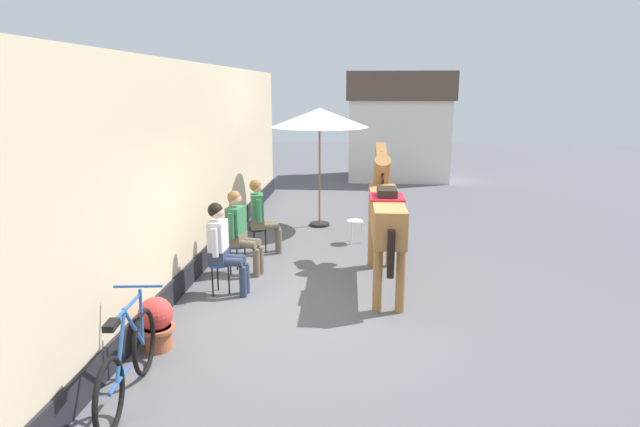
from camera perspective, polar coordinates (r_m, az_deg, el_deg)
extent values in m
plane|color=#56565B|center=(10.53, 2.98, -3.36)|extent=(40.00, 40.00, 0.00)
cube|color=#CCB793|center=(9.13, -13.46, 4.66)|extent=(0.30, 14.00, 3.40)
cube|color=black|center=(9.47, -12.85, -4.47)|extent=(0.34, 14.00, 0.36)
cube|color=silver|center=(18.31, 8.25, 7.77)|extent=(3.20, 2.40, 2.60)
cube|color=brown|center=(18.23, 8.43, 13.26)|extent=(3.40, 2.60, 0.90)
cylinder|color=#194C99|center=(8.10, -10.68, -5.28)|extent=(0.34, 0.34, 0.03)
cylinder|color=black|center=(8.14, -9.66, -6.94)|extent=(0.02, 0.02, 0.45)
cylinder|color=black|center=(8.31, -10.81, -6.56)|extent=(0.02, 0.02, 0.45)
cylinder|color=black|center=(8.09, -11.34, -7.13)|extent=(0.02, 0.02, 0.45)
cube|color=#2D3851|center=(8.07, -10.71, -4.51)|extent=(0.26, 0.33, 0.20)
cube|color=silver|center=(7.98, -10.81, -2.31)|extent=(0.24, 0.35, 0.44)
sphere|color=tan|center=(7.89, -10.92, 0.13)|extent=(0.20, 0.20, 0.20)
sphere|color=black|center=(7.89, -11.07, 0.35)|extent=(0.22, 0.22, 0.22)
cylinder|color=#2D3851|center=(8.10, -9.24, -4.74)|extent=(0.39, 0.15, 0.13)
cylinder|color=#2D3851|center=(8.14, -7.87, -6.82)|extent=(0.11, 0.11, 0.46)
cylinder|color=#2D3851|center=(7.95, -9.57, -5.09)|extent=(0.39, 0.15, 0.13)
cylinder|color=#2D3851|center=(8.00, -8.17, -7.21)|extent=(0.11, 0.11, 0.46)
cylinder|color=silver|center=(8.17, -10.22, -2.29)|extent=(0.09, 0.09, 0.42)
cylinder|color=silver|center=(7.80, -11.11, -3.06)|extent=(0.09, 0.09, 0.42)
cylinder|color=#194C99|center=(8.96, -8.80, -3.40)|extent=(0.34, 0.34, 0.03)
cylinder|color=black|center=(8.97, -7.95, -4.96)|extent=(0.02, 0.02, 0.45)
cylinder|color=black|center=(9.16, -8.80, -4.60)|extent=(0.02, 0.02, 0.45)
cylinder|color=black|center=(8.96, -9.50, -5.04)|extent=(0.02, 0.02, 0.45)
cube|color=brown|center=(8.92, -8.83, -2.70)|extent=(0.31, 0.37, 0.20)
cube|color=#337247|center=(8.84, -8.90, -0.70)|extent=(0.29, 0.38, 0.44)
sphere|color=tan|center=(8.76, -8.99, 1.52)|extent=(0.20, 0.20, 0.20)
sphere|color=olive|center=(8.77, -9.11, 1.72)|extent=(0.22, 0.22, 0.22)
cylinder|color=brown|center=(8.92, -7.50, -2.99)|extent=(0.40, 0.22, 0.13)
cylinder|color=brown|center=(8.93, -6.34, -4.95)|extent=(0.11, 0.11, 0.46)
cylinder|color=brown|center=(8.79, -7.95, -3.26)|extent=(0.40, 0.22, 0.13)
cylinder|color=brown|center=(8.80, -6.77, -5.25)|extent=(0.11, 0.11, 0.46)
cylinder|color=#337247|center=(9.02, -8.20, -0.73)|extent=(0.09, 0.09, 0.42)
cylinder|color=#337247|center=(8.67, -9.37, -1.34)|extent=(0.09, 0.09, 0.42)
cylinder|color=black|center=(9.95, -6.63, -1.64)|extent=(0.34, 0.34, 0.03)
cylinder|color=black|center=(10.02, -5.79, -2.93)|extent=(0.02, 0.02, 0.45)
cylinder|color=black|center=(10.13, -7.02, -2.79)|extent=(0.02, 0.02, 0.45)
cylinder|color=black|center=(9.90, -6.97, -3.18)|extent=(0.02, 0.02, 0.45)
cube|color=brown|center=(9.92, -6.65, -1.00)|extent=(0.31, 0.37, 0.20)
cube|color=#337247|center=(9.85, -6.70, 0.81)|extent=(0.29, 0.38, 0.44)
sphere|color=tan|center=(9.78, -6.75, 2.81)|extent=(0.20, 0.20, 0.20)
sphere|color=olive|center=(9.78, -6.88, 2.98)|extent=(0.22, 0.22, 0.22)
cylinder|color=brown|center=(10.02, -5.58, -1.12)|extent=(0.40, 0.22, 0.13)
cylinder|color=brown|center=(10.11, -4.46, -2.73)|extent=(0.11, 0.11, 0.46)
cylinder|color=brown|center=(9.87, -5.52, -1.35)|extent=(0.40, 0.22, 0.13)
cylinder|color=brown|center=(9.96, -4.39, -2.98)|extent=(0.11, 0.11, 0.46)
cylinder|color=#337247|center=(10.06, -6.63, 0.78)|extent=(0.09, 0.09, 0.42)
cylinder|color=#337247|center=(9.67, -6.52, 0.27)|extent=(0.09, 0.09, 0.42)
cube|color=#9E6B38|center=(8.12, 7.01, -0.01)|extent=(0.50, 2.21, 0.52)
cylinder|color=#9E6B38|center=(9.23, 5.52, -2.89)|extent=(0.13, 0.13, 0.90)
cylinder|color=#9E6B38|center=(9.25, 7.44, -2.91)|extent=(0.13, 0.13, 0.90)
cylinder|color=#9E6B38|center=(7.39, 6.14, -7.08)|extent=(0.13, 0.13, 0.90)
cylinder|color=#9E6B38|center=(7.42, 8.55, -7.08)|extent=(0.13, 0.13, 0.90)
cylinder|color=#9E6B38|center=(9.22, 6.58, 4.07)|extent=(0.30, 0.64, 0.73)
cube|color=#9E6B38|center=(9.51, 6.51, 6.22)|extent=(0.19, 0.53, 0.40)
cube|color=black|center=(9.18, 6.61, 4.91)|extent=(0.06, 0.63, 0.48)
cylinder|color=black|center=(7.09, 7.55, -4.29)|extent=(0.10, 0.10, 0.65)
cube|color=red|center=(7.96, 7.11, 1.75)|extent=(0.52, 0.61, 0.03)
cube|color=black|center=(7.95, 7.12, 2.25)|extent=(0.29, 0.45, 0.12)
cylinder|color=#A85638|center=(6.75, -16.89, -12.51)|extent=(0.34, 0.34, 0.28)
cylinder|color=#A85638|center=(6.70, -16.96, -11.59)|extent=(0.43, 0.43, 0.04)
sphere|color=red|center=(6.63, -17.07, -10.17)|extent=(0.40, 0.40, 0.40)
torus|color=black|center=(6.19, -18.17, -12.83)|extent=(0.13, 0.71, 0.71)
torus|color=black|center=(5.32, -21.46, -17.69)|extent=(0.13, 0.71, 0.71)
cylinder|color=#235199|center=(5.82, -19.19, -11.29)|extent=(0.09, 0.50, 0.60)
cylinder|color=#235199|center=(5.49, -20.44, -13.23)|extent=(0.07, 0.36, 0.55)
cylinder|color=#235199|center=(5.57, -19.90, -9.49)|extent=(0.12, 0.80, 0.09)
cylinder|color=#235199|center=(5.53, -20.54, -16.24)|extent=(0.09, 0.53, 0.06)
cylinder|color=#235199|center=(6.05, -18.44, -10.37)|extent=(0.05, 0.09, 0.60)
cylinder|color=#235199|center=(5.90, -18.76, -7.34)|extent=(0.50, 0.08, 0.03)
cube|color=black|center=(5.22, -21.28, -11.00)|extent=(0.12, 0.21, 0.06)
cylinder|color=black|center=(11.97, -0.04, -1.14)|extent=(0.44, 0.44, 0.06)
cylinder|color=olive|center=(11.75, -0.04, 3.91)|extent=(0.04, 0.04, 2.20)
cone|color=silver|center=(11.61, -0.05, 10.16)|extent=(2.10, 2.10, 0.40)
cylinder|color=white|center=(10.56, 3.73, -0.81)|extent=(0.32, 0.32, 0.03)
cylinder|color=silver|center=(10.62, 4.42, -2.03)|extent=(0.02, 0.02, 0.43)
cylinder|color=silver|center=(10.73, 3.38, -1.85)|extent=(0.02, 0.02, 0.43)
cylinder|color=silver|center=(10.52, 3.35, -2.17)|extent=(0.02, 0.02, 0.43)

